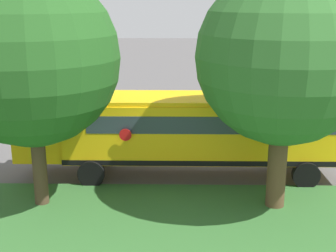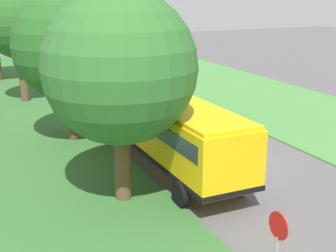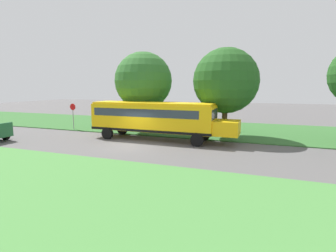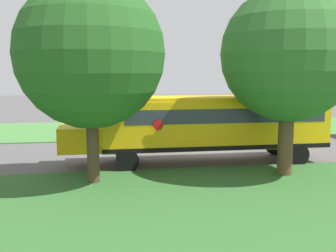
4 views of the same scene
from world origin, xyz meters
TOP-DOWN VIEW (x-y plane):
  - ground_plane at (0.00, 0.00)m, footprint 120.00×120.00m
  - grass_verge at (-10.00, 0.00)m, footprint 12.00×80.00m
  - grass_far_side at (9.00, 0.00)m, footprint 10.00×80.00m
  - school_bus at (-2.78, 1.05)m, footprint 2.84×12.42m
  - oak_tree_beside_bus at (-5.59, -1.56)m, footprint 5.47×5.47m
  - oak_tree_roadside_mid at (-5.68, 6.49)m, footprint 5.57×5.57m
  - stop_sign at (-4.60, -9.08)m, footprint 0.08×0.68m

SIDE VIEW (x-z plane):
  - ground_plane at x=0.00m, z-range 0.00..0.00m
  - grass_far_side at x=9.00m, z-range 0.00..0.07m
  - grass_verge at x=-10.00m, z-range 0.00..0.08m
  - stop_sign at x=-4.60m, z-range 0.37..3.11m
  - school_bus at x=-2.78m, z-range 0.34..3.50m
  - oak_tree_beside_bus at x=-5.59m, z-range 1.12..8.88m
  - oak_tree_roadside_mid at x=-5.68m, z-range 1.19..8.94m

